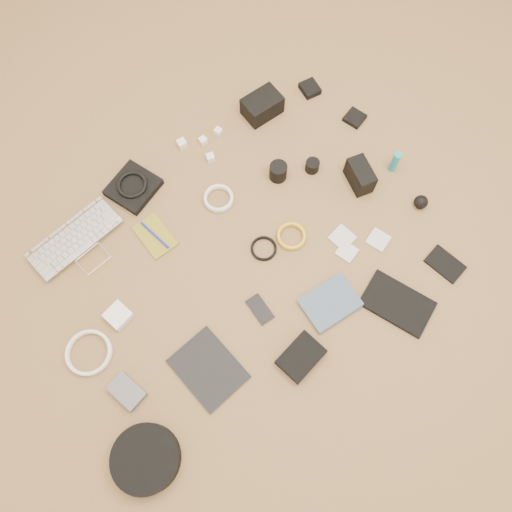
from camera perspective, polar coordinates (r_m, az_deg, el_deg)
laptop at (r=1.92m, az=-19.09°, el=0.86°), size 0.38×0.30×0.03m
headphone_pouch at (r=1.98m, az=-13.84°, el=7.63°), size 0.22×0.21×0.03m
headphones at (r=1.96m, az=-13.99°, el=7.94°), size 0.15×0.15×0.01m
charger_a at (r=2.04m, az=-8.46°, el=12.59°), size 0.04×0.04×0.03m
charger_b at (r=2.04m, az=-6.07°, el=12.98°), size 0.03×0.03×0.03m
charger_c at (r=2.06m, az=-4.35°, el=14.02°), size 0.03×0.03×0.03m
charger_d at (r=2.00m, az=-5.22°, el=11.14°), size 0.04×0.04×0.03m
dslr_camera at (r=2.09m, az=0.70°, el=16.79°), size 0.15×0.11×0.09m
lens_pouch at (r=2.19m, az=6.17°, el=18.50°), size 0.08×0.08×0.03m
notebook_olive at (r=1.88m, az=-11.45°, el=2.26°), size 0.11×0.17×0.01m
pen_blue at (r=1.87m, az=-11.50°, el=2.36°), size 0.04×0.15×0.01m
cable_white_a at (r=1.91m, az=-4.28°, el=6.50°), size 0.15×0.15×0.01m
lens_a at (r=1.93m, az=2.55°, el=9.62°), size 0.09×0.09×0.07m
lens_b at (r=1.97m, az=6.45°, el=10.21°), size 0.06×0.06×0.05m
card_reader at (r=2.14m, az=11.21°, el=15.22°), size 0.09×0.09×0.02m
power_brick at (r=1.80m, az=-15.47°, el=-6.57°), size 0.09×0.09×0.03m
cable_white_b at (r=1.81m, az=-18.51°, el=-10.46°), size 0.19×0.19×0.01m
cable_black at (r=1.83m, az=0.89°, el=0.82°), size 0.12×0.12×0.01m
cable_yellow at (r=1.85m, az=4.06°, el=2.20°), size 0.13×0.13×0.01m
flash at (r=1.95m, az=11.80°, el=8.98°), size 0.09×0.14×0.10m
lens_cleaner at (r=2.01m, az=15.57°, el=10.33°), size 0.04×0.04×0.10m
battery_charger at (r=1.75m, az=-14.53°, el=-14.73°), size 0.10×0.13×0.03m
tablet at (r=1.72m, az=-5.47°, el=-12.71°), size 0.21×0.26×0.01m
phone at (r=1.76m, az=0.45°, el=-6.11°), size 0.06×0.11×0.01m
filter_case_left at (r=1.85m, az=10.35°, el=0.48°), size 0.08×0.08×0.01m
filter_case_mid at (r=1.87m, az=9.83°, el=2.06°), size 0.09×0.09×0.01m
filter_case_right at (r=1.89m, az=13.80°, el=1.81°), size 0.09×0.09×0.01m
air_blower at (r=1.98m, az=18.33°, el=5.88°), size 0.07×0.07×0.05m
headphone_case at (r=1.71m, az=-12.47°, el=-21.68°), size 0.22×0.22×0.06m
drive_case at (r=1.71m, az=5.17°, el=-11.43°), size 0.17×0.14×0.04m
paperback at (r=1.77m, az=9.83°, el=-7.19°), size 0.19×0.15×0.02m
notebook_black_a at (r=1.83m, az=15.85°, el=-5.23°), size 0.23×0.28×0.02m
notebook_black_b at (r=1.93m, az=20.80°, el=-0.86°), size 0.11×0.15×0.01m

